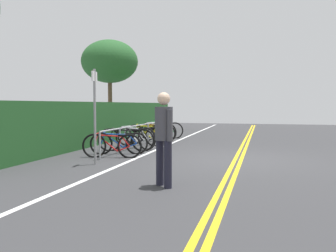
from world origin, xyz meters
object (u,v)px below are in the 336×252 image
bicycle_1 (119,143)px  bicycle_5 (148,134)px  bicycle_0 (112,146)px  bicycle_7 (158,131)px  bike_rack (142,130)px  bicycle_3 (135,138)px  tree_mid (110,62)px  bicycle_8 (163,130)px  bicycle_2 (126,140)px  bicycle_4 (141,136)px  bicycle_6 (156,133)px  sign_post_near (95,107)px  pedestrian (164,133)px

bicycle_1 → bicycle_5: size_ratio=0.96×
bicycle_0 → bicycle_7: (5.05, 0.15, 0.02)m
bike_rack → bicycle_3: size_ratio=4.16×
bicycle_3 → bicycle_1: bearing=-179.1°
bicycle_0 → tree_mid: tree_mid is taller
bicycle_1 → bicycle_8: 5.22m
bicycle_2 → bicycle_4: size_ratio=1.02×
bicycle_8 → bicycle_6: bearing=-175.4°
bicycle_8 → bicycle_0: bearing=-178.3°
bike_rack → bicycle_4: bearing=76.4°
bicycle_3 → sign_post_near: bearing=-176.9°
bicycle_8 → sign_post_near: bearing=-178.0°
bicycle_5 → pedestrian: 7.14m
bike_rack → bicycle_0: bearing=-177.5°
bicycle_3 → tree_mid: tree_mid is taller
bicycle_0 → bicycle_1: 0.72m
bicycle_0 → bicycle_6: size_ratio=1.01×
bicycle_3 → bicycle_4: size_ratio=0.96×
bicycle_2 → bicycle_7: bearing=0.1°
bicycle_0 → bicycle_4: 2.95m
bicycle_6 → bicycle_7: bearing=9.2°
bicycle_5 → bicycle_6: (0.83, -0.08, -0.01)m
tree_mid → bicycle_6: bearing=-140.3°
bicycle_7 → tree_mid: (4.58, 4.19, 3.52)m
bicycle_0 → bicycle_3: (2.15, 0.11, 0.03)m
bicycle_0 → pedestrian: (-3.03, -2.34, 0.64)m
bicycle_4 → bicycle_5: 0.69m
pedestrian → tree_mid: 14.61m
bicycle_5 → sign_post_near: (-4.81, -0.21, 1.04)m
bicycle_6 → bicycle_7: size_ratio=0.97×
bicycle_0 → bicycle_4: size_ratio=0.97×
bicycle_5 → bicycle_8: bearing=0.9°
bicycle_2 → bicycle_7: size_ratio=1.03×
bicycle_5 → bicycle_6: bicycle_5 is taller
pedestrian → sign_post_near: (1.86, 2.26, 0.43)m
bicycle_1 → bicycle_2: (0.72, 0.06, 0.03)m
bicycle_7 → bicycle_8: bicycle_7 is taller
bicycle_8 → bicycle_3: bearing=-179.0°
bicycle_0 → pedestrian: 3.88m
bicycle_0 → bicycle_5: 3.64m
bicycle_1 → bicycle_7: bearing=0.9°
bicycle_6 → bicycle_5: bearing=174.3°
sign_post_near → bicycle_1: bearing=4.8°
bicycle_3 → sign_post_near: 3.48m
bicycle_7 → bicycle_8: bearing=1.6°
bicycle_6 → bicycle_8: bearing=4.6°
bike_rack → pedestrian: (-5.97, -2.46, 0.39)m
bicycle_0 → bicycle_2: size_ratio=0.95×
bicycle_8 → tree_mid: size_ratio=0.35×
bicycle_4 → pedestrian: bearing=-157.2°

